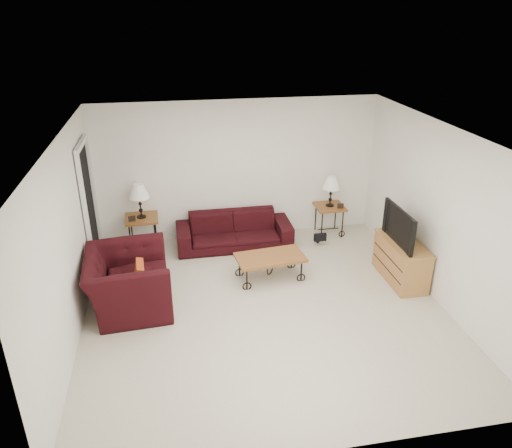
{
  "coord_description": "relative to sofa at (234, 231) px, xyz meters",
  "views": [
    {
      "loc": [
        -1.17,
        -5.7,
        3.95
      ],
      "look_at": [
        0.0,
        0.7,
        1.0
      ],
      "focal_mm": 34.12,
      "sensor_mm": 36.0,
      "label": 1
    }
  ],
  "objects": [
    {
      "name": "sofa",
      "position": [
        0.0,
        0.0,
        0.0
      ],
      "size": [
        2.02,
        0.79,
        0.59
      ],
      "primitive_type": "imported",
      "color": "black",
      "rests_on": "ground"
    },
    {
      "name": "wall_front",
      "position": [
        0.15,
        -4.52,
        0.96
      ],
      "size": [
        5.0,
        0.02,
        2.5
      ],
      "primitive_type": "cube",
      "color": "white",
      "rests_on": "ground"
    },
    {
      "name": "coffee_table",
      "position": [
        0.39,
        -1.23,
        -0.1
      ],
      "size": [
        1.1,
        0.68,
        0.39
      ],
      "primitive_type": "cube",
      "rotation": [
        0.0,
        0.0,
        0.11
      ],
      "color": "brown",
      "rests_on": "ground"
    },
    {
      "name": "ceiling",
      "position": [
        0.15,
        -2.02,
        2.21
      ],
      "size": [
        5.0,
        5.0,
        0.0
      ],
      "primitive_type": "plane",
      "color": "white",
      "rests_on": "wall_back"
    },
    {
      "name": "lamp_left",
      "position": [
        -1.58,
        0.18,
        0.61
      ],
      "size": [
        0.35,
        0.35,
        0.6
      ],
      "primitive_type": null,
      "rotation": [
        0.0,
        0.0,
        0.03
      ],
      "color": "black",
      "rests_on": "side_table_left"
    },
    {
      "name": "tv_stand",
      "position": [
        2.38,
        -1.62,
        0.03
      ],
      "size": [
        0.45,
        1.08,
        0.65
      ],
      "primitive_type": "cube",
      "color": "#B98D44",
      "rests_on": "ground"
    },
    {
      "name": "ground",
      "position": [
        0.15,
        -2.02,
        -0.29
      ],
      "size": [
        5.0,
        5.0,
        0.0
      ],
      "primitive_type": "plane",
      "color": "beige",
      "rests_on": "ground"
    },
    {
      "name": "television",
      "position": [
        2.36,
        -1.62,
        0.63
      ],
      "size": [
        0.13,
        0.97,
        0.56
      ],
      "primitive_type": "imported",
      "rotation": [
        0.0,
        0.0,
        -1.57
      ],
      "color": "black",
      "rests_on": "tv_stand"
    },
    {
      "name": "wall_back",
      "position": [
        0.15,
        0.48,
        0.96
      ],
      "size": [
        5.0,
        0.02,
        2.5
      ],
      "primitive_type": "cube",
      "color": "white",
      "rests_on": "ground"
    },
    {
      "name": "throw_pillow",
      "position": [
        -1.57,
        -1.69,
        0.23
      ],
      "size": [
        0.12,
        0.38,
        0.38
      ],
      "primitive_type": "cube",
      "rotation": [
        0.0,
        0.0,
        1.64
      ],
      "color": "#B33E16",
      "rests_on": "armchair"
    },
    {
      "name": "wall_left",
      "position": [
        -2.35,
        -2.02,
        0.96
      ],
      "size": [
        0.02,
        5.0,
        2.5
      ],
      "primitive_type": "cube",
      "color": "white",
      "rests_on": "ground"
    },
    {
      "name": "side_table_left",
      "position": [
        -1.58,
        0.18,
        0.01
      ],
      "size": [
        0.57,
        0.57,
        0.6
      ],
      "primitive_type": "cube",
      "rotation": [
        0.0,
        0.0,
        0.03
      ],
      "color": "brown",
      "rests_on": "ground"
    },
    {
      "name": "photo_frame_left",
      "position": [
        -1.73,
        0.03,
        0.36
      ],
      "size": [
        0.12,
        0.04,
        0.1
      ],
      "primitive_type": "cube",
      "rotation": [
        0.0,
        0.0,
        0.2
      ],
      "color": "black",
      "rests_on": "side_table_left"
    },
    {
      "name": "armchair",
      "position": [
        -1.72,
        -1.64,
        0.12
      ],
      "size": [
        1.2,
        1.35,
        0.83
      ],
      "primitive_type": "imported",
      "rotation": [
        0.0,
        0.0,
        1.64
      ],
      "color": "black",
      "rests_on": "ground"
    },
    {
      "name": "side_table_right",
      "position": [
        1.81,
        0.18,
        -0.01
      ],
      "size": [
        0.52,
        0.52,
        0.56
      ],
      "primitive_type": "cube",
      "rotation": [
        0.0,
        0.0,
        0.0
      ],
      "color": "brown",
      "rests_on": "ground"
    },
    {
      "name": "lamp_right",
      "position": [
        1.81,
        0.18,
        0.55
      ],
      "size": [
        0.32,
        0.32,
        0.56
      ],
      "primitive_type": null,
      "rotation": [
        0.0,
        0.0,
        0.0
      ],
      "color": "black",
      "rests_on": "side_table_right"
    },
    {
      "name": "doorway",
      "position": [
        -2.32,
        -0.37,
        0.73
      ],
      "size": [
        0.08,
        0.94,
        2.04
      ],
      "primitive_type": "cube",
      "color": "black",
      "rests_on": "ground"
    },
    {
      "name": "backpack",
      "position": [
        1.5,
        -0.19,
        -0.07
      ],
      "size": [
        0.38,
        0.31,
        0.44
      ],
      "primitive_type": "ellipsoid",
      "rotation": [
        0.0,
        0.0,
        0.16
      ],
      "color": "black",
      "rests_on": "ground"
    },
    {
      "name": "wall_right",
      "position": [
        2.65,
        -2.02,
        0.96
      ],
      "size": [
        0.02,
        5.0,
        2.5
      ],
      "primitive_type": "cube",
      "color": "white",
      "rests_on": "ground"
    },
    {
      "name": "photo_frame_right",
      "position": [
        1.96,
        0.03,
        0.32
      ],
      "size": [
        0.11,
        0.04,
        0.09
      ],
      "primitive_type": "cube",
      "rotation": [
        0.0,
        0.0,
        -0.21
      ],
      "color": "black",
      "rests_on": "side_table_right"
    }
  ]
}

